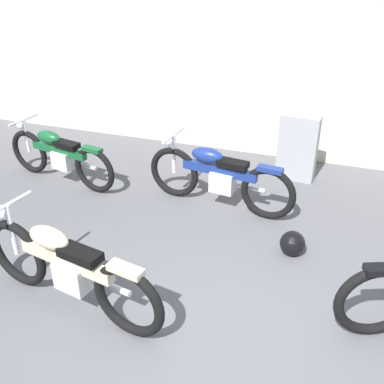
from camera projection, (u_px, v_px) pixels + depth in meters
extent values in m
plane|color=#56565B|center=(226.00, 353.00, 4.18)|extent=(40.00, 40.00, 0.00)
cube|color=beige|center=(303.00, 68.00, 7.12)|extent=(18.00, 0.30, 2.89)
cube|color=#9E9EA3|center=(298.00, 148.00, 6.85)|extent=(0.58, 0.26, 1.00)
sphere|color=black|center=(292.00, 243.00, 5.38)|extent=(0.29, 0.29, 0.29)
torus|color=black|center=(174.00, 172.00, 6.47)|extent=(0.74, 0.19, 0.73)
torus|color=black|center=(268.00, 193.00, 5.95)|extent=(0.74, 0.19, 0.73)
cube|color=silver|center=(223.00, 182.00, 6.18)|extent=(0.35, 0.24, 0.28)
cube|color=navy|center=(220.00, 170.00, 6.12)|extent=(1.03, 0.24, 0.12)
ellipsoid|color=navy|center=(207.00, 155.00, 6.10)|extent=(0.46, 0.26, 0.20)
cube|color=black|center=(233.00, 164.00, 5.99)|extent=(0.42, 0.23, 0.08)
cube|color=navy|center=(270.00, 169.00, 5.78)|extent=(0.33, 0.16, 0.06)
cylinder|color=silver|center=(174.00, 154.00, 6.33)|extent=(0.06, 0.06, 0.55)
cylinder|color=silver|center=(173.00, 135.00, 6.20)|extent=(0.11, 0.58, 0.04)
sphere|color=silver|center=(168.00, 141.00, 6.28)|extent=(0.14, 0.14, 0.14)
cylinder|color=silver|center=(240.00, 186.00, 6.23)|extent=(0.70, 0.15, 0.06)
torus|color=black|center=(17.00, 253.00, 4.82)|extent=(0.77, 0.25, 0.77)
torus|color=black|center=(128.00, 301.00, 4.20)|extent=(0.77, 0.25, 0.77)
cube|color=silver|center=(73.00, 276.00, 4.48)|extent=(0.37, 0.27, 0.29)
cube|color=beige|center=(67.00, 260.00, 4.42)|extent=(1.08, 0.32, 0.13)
ellipsoid|color=beige|center=(49.00, 238.00, 4.41)|extent=(0.50, 0.30, 0.21)
cube|color=black|center=(80.00, 254.00, 4.27)|extent=(0.45, 0.27, 0.08)
cube|color=beige|center=(126.00, 270.00, 4.03)|extent=(0.36, 0.19, 0.06)
cylinder|color=silver|center=(12.00, 230.00, 4.68)|extent=(0.06, 0.06, 0.58)
cylinder|color=silver|center=(6.00, 205.00, 4.54)|extent=(0.16, 0.61, 0.04)
sphere|color=silver|center=(3.00, 212.00, 4.63)|extent=(0.15, 0.15, 0.15)
cylinder|color=silver|center=(99.00, 281.00, 4.52)|extent=(0.73, 0.21, 0.06)
torus|color=black|center=(376.00, 301.00, 4.19)|extent=(0.76, 0.37, 0.78)
torus|color=black|center=(30.00, 152.00, 7.12)|extent=(0.69, 0.21, 0.68)
torus|color=black|center=(94.00, 170.00, 6.58)|extent=(0.69, 0.21, 0.68)
cube|color=silver|center=(63.00, 160.00, 6.82)|extent=(0.33, 0.24, 0.26)
cube|color=#145128|center=(59.00, 150.00, 6.76)|extent=(0.96, 0.28, 0.11)
ellipsoid|color=#145128|center=(49.00, 137.00, 6.75)|extent=(0.44, 0.26, 0.19)
cube|color=black|center=(67.00, 145.00, 6.63)|extent=(0.40, 0.24, 0.07)
cube|color=#145128|center=(92.00, 149.00, 6.42)|extent=(0.32, 0.17, 0.06)
cylinder|color=silver|center=(27.00, 136.00, 6.99)|extent=(0.05, 0.05, 0.52)
cylinder|color=silver|center=(24.00, 120.00, 6.86)|extent=(0.14, 0.54, 0.03)
sphere|color=silver|center=(21.00, 125.00, 6.94)|extent=(0.13, 0.13, 0.13)
cylinder|color=silver|center=(78.00, 164.00, 6.85)|extent=(0.65, 0.18, 0.06)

